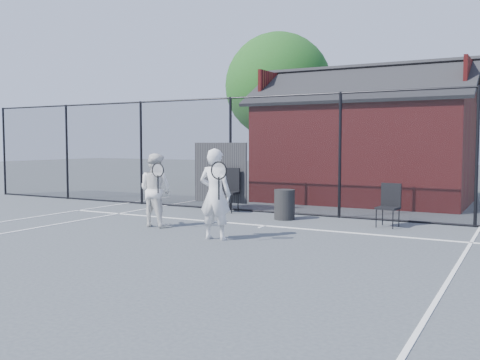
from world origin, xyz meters
The scene contains 10 objects.
ground centered at (0.00, 0.00, 0.00)m, with size 80.00×80.00×0.00m, color #3E4447.
court_lines centered at (0.00, -1.32, 0.01)m, with size 11.02×18.00×0.01m.
fence centered at (-0.30, 5.00, 1.45)m, with size 22.04×3.00×3.00m.
clubhouse centered at (0.50, 9.00, 1.61)m, with size 6.50×4.36×4.19m.
tree_left centered at (-4.50, 13.50, 4.19)m, with size 4.48×4.48×6.44m.
player_front centered at (-0.11, 1.09, 0.85)m, with size 0.77×0.58×1.69m.
player_back centered at (-2.06, 1.83, 0.79)m, with size 0.86×0.64×1.57m.
chair_left centered at (-1.88, 4.60, 0.56)m, with size 0.54×0.56×1.11m, color black.
chair_right centered at (2.36, 4.10, 0.45)m, with size 0.44×0.45×0.91m, color black.
waste_bin centered at (-0.03, 4.10, 0.35)m, with size 0.48×0.48×0.70m, color #242424.
Camera 1 is at (5.00, -7.31, 1.80)m, focal length 40.00 mm.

